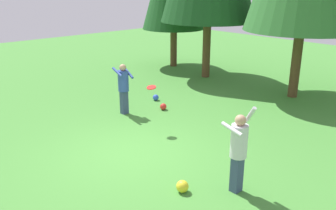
# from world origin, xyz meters

# --- Properties ---
(ground_plane) EXTENTS (40.00, 40.00, 0.00)m
(ground_plane) POSITION_xyz_m (0.00, 0.00, 0.00)
(ground_plane) COLOR #478C38
(person_thrower) EXTENTS (0.59, 0.57, 1.86)m
(person_thrower) POSITION_xyz_m (2.85, 0.53, 1.01)
(person_thrower) COLOR #38476B
(person_thrower) RESTS_ON ground_plane
(person_catcher) EXTENTS (0.62, 0.55, 1.65)m
(person_catcher) POSITION_xyz_m (-2.48, 1.55, 0.98)
(person_catcher) COLOR #38476B
(person_catcher) RESTS_ON ground_plane
(frisbee) EXTENTS (0.32, 0.32, 0.08)m
(frisbee) POSITION_xyz_m (-0.83, 1.34, 1.29)
(frisbee) COLOR red
(ball_blue) EXTENTS (0.22, 0.22, 0.22)m
(ball_blue) POSITION_xyz_m (-2.83, 3.20, 0.11)
(ball_blue) COLOR blue
(ball_blue) RESTS_ON ground_plane
(ball_yellow) EXTENTS (0.26, 0.26, 0.26)m
(ball_yellow) POSITION_xyz_m (2.13, -0.32, 0.13)
(ball_yellow) COLOR yellow
(ball_yellow) RESTS_ON ground_plane
(ball_red) EXTENTS (0.22, 0.22, 0.22)m
(ball_red) POSITION_xyz_m (-1.88, 2.72, 0.11)
(ball_red) COLOR red
(ball_red) RESTS_ON ground_plane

